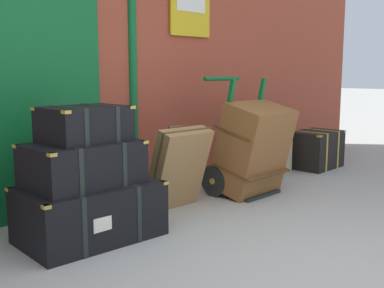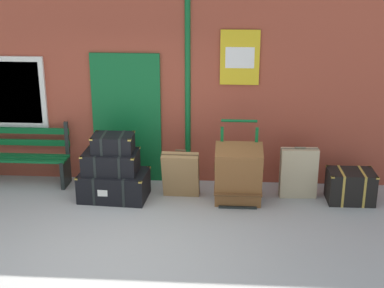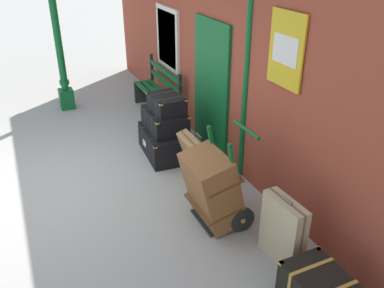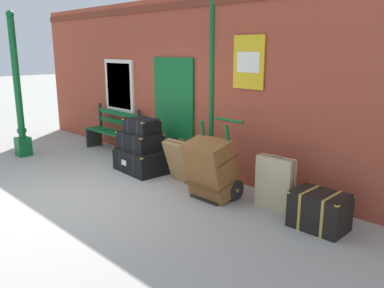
{
  "view_description": "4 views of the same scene",
  "coord_description": "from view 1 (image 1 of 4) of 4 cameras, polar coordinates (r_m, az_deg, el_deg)",
  "views": [
    {
      "loc": [
        -2.25,
        -1.27,
        1.26
      ],
      "look_at": [
        0.99,
        1.86,
        0.56
      ],
      "focal_mm": 44.15,
      "sensor_mm": 36.0,
      "label": 1
    },
    {
      "loc": [
        1.39,
        -5.85,
        3.42
      ],
      "look_at": [
        0.87,
        1.73,
        0.87
      ],
      "focal_mm": 50.72,
      "sensor_mm": 36.0,
      "label": 2
    },
    {
      "loc": [
        5.18,
        -0.37,
        3.16
      ],
      "look_at": [
        0.69,
        1.68,
        0.65
      ],
      "focal_mm": 38.1,
      "sensor_mm": 36.0,
      "label": 3
    },
    {
      "loc": [
        5.46,
        -2.68,
        2.25
      ],
      "look_at": [
        0.91,
        1.8,
        0.72
      ],
      "focal_mm": 37.03,
      "sensor_mm": 36.0,
      "label": 4
    }
  ],
  "objects": [
    {
      "name": "brick_facade",
      "position": [
        4.47,
        -16.37,
        12.86
      ],
      "size": [
        10.4,
        0.35,
        3.2
      ],
      "color": "#9E422D",
      "rests_on": "ground"
    },
    {
      "name": "steamer_trunk_base",
      "position": [
        3.66,
        -12.22,
        -7.99
      ],
      "size": [
        1.05,
        0.71,
        0.43
      ],
      "color": "black",
      "rests_on": "ground"
    },
    {
      "name": "steamer_trunk_middle",
      "position": [
        3.57,
        -13.04,
        -2.33
      ],
      "size": [
        0.82,
        0.56,
        0.33
      ],
      "color": "black",
      "rests_on": "steamer_trunk_base"
    },
    {
      "name": "steamer_trunk_top",
      "position": [
        3.57,
        -12.84,
        2.38
      ],
      "size": [
        0.62,
        0.47,
        0.27
      ],
      "color": "black",
      "rests_on": "steamer_trunk_middle"
    },
    {
      "name": "porters_trolley",
      "position": [
        4.94,
        5.71,
        -2.7
      ],
      "size": [
        0.71,
        0.6,
        1.2
      ],
      "color": "black",
      "rests_on": "ground"
    },
    {
      "name": "large_brown_trunk",
      "position": [
        4.8,
        7.38,
        -0.55
      ],
      "size": [
        0.7,
        0.64,
        0.96
      ],
      "color": "brown",
      "rests_on": "ground"
    },
    {
      "name": "suitcase_tan",
      "position": [
        4.3,
        -1.63,
        -2.93
      ],
      "size": [
        0.57,
        0.39,
        0.77
      ],
      "color": "olive",
      "rests_on": "ground"
    },
    {
      "name": "suitcase_beige",
      "position": [
        5.77,
        9.91,
        0.03
      ],
      "size": [
        0.57,
        0.21,
        0.81
      ],
      "color": "tan",
      "rests_on": "ground"
    },
    {
      "name": "corner_trunk",
      "position": [
        6.37,
        14.7,
        -0.63
      ],
      "size": [
        0.69,
        0.5,
        0.49
      ],
      "color": "black",
      "rests_on": "ground"
    }
  ]
}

